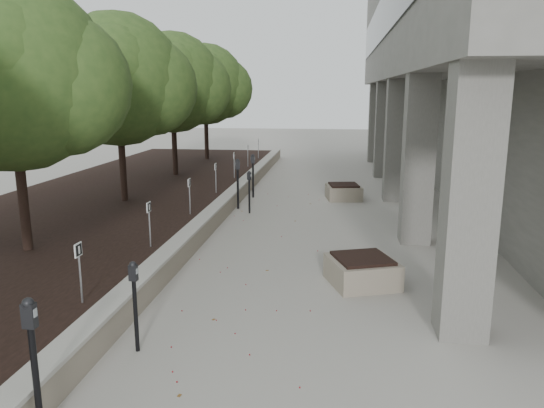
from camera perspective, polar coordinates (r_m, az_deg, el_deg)
The scene contains 22 objects.
ground at distance 7.68m, azimuth -5.15°, elevation -15.73°, with size 90.00×90.00×0.00m, color #9F9A92.
retaining_wall at distance 16.31m, azimuth -4.72°, elevation 0.34°, with size 0.39×26.00×0.50m, color gray, non-canonical shape.
planting_bed at distance 17.45m, azimuth -16.61°, elevation 0.48°, with size 7.00×26.00×0.40m, color black.
crabapple_tree_2 at distance 11.51m, azimuth -26.33°, elevation 8.61°, with size 4.60×4.00×5.44m, color #2F4D1D, non-canonical shape.
crabapple_tree_3 at distance 15.93m, azimuth -16.37°, elevation 10.02°, with size 4.60×4.00×5.44m, color #2F4D1D, non-canonical shape.
crabapple_tree_4 at distance 20.61m, azimuth -10.79°, elevation 10.68°, with size 4.60×4.00×5.44m, color #2F4D1D, non-canonical shape.
crabapple_tree_5 at distance 25.42m, azimuth -7.28°, elevation 11.04°, with size 4.60×4.00×5.44m, color #2F4D1D, non-canonical shape.
parking_sign_2 at distance 8.54m, azimuth -20.25°, elevation -7.11°, with size 0.04×0.22×0.96m, color black, non-canonical shape.
parking_sign_3 at distance 11.16m, azimuth -13.24°, elevation -2.20°, with size 0.04×0.22×0.96m, color black, non-canonical shape.
parking_sign_4 at distance 13.94m, azimuth -8.99°, elevation 0.83°, with size 0.04×0.22×0.96m, color black, non-canonical shape.
parking_sign_5 at distance 16.79m, azimuth -6.16°, elevation 2.83°, with size 0.04×0.22×0.96m, color black, non-canonical shape.
parking_sign_6 at distance 19.69m, azimuth -4.16°, elevation 4.25°, with size 0.04×0.22×0.96m, color black, non-canonical shape.
parking_sign_7 at distance 22.61m, azimuth -2.66°, elevation 5.30°, with size 0.04×0.22×0.96m, color black, non-canonical shape.
parking_sign_8 at distance 25.56m, azimuth -1.51°, elevation 6.10°, with size 0.04×0.22×0.96m, color black, non-canonical shape.
parking_meter_1 at distance 6.17m, azimuth -24.50°, elevation -16.04°, with size 0.15×0.11×1.57m, color black, non-canonical shape.
parking_meter_2 at distance 7.62m, azimuth -14.73°, elevation -10.82°, with size 0.13×0.09×1.33m, color black, non-canonical shape.
parking_meter_3 at distance 15.60m, azimuth -2.50°, elevation 1.30°, with size 0.13×0.09×1.29m, color black, non-canonical shape.
parking_meter_4 at distance 16.20m, azimuth -3.77°, elevation 2.21°, with size 0.16×0.11×1.57m, color black, non-canonical shape.
parking_meter_5 at distance 17.93m, azimuth -2.09°, elevation 3.09°, with size 0.15×0.11×1.51m, color black, non-canonical shape.
planter_front at distance 10.10m, azimuth 9.82°, elevation -7.16°, with size 1.17×1.17×0.54m, color gray, non-canonical shape.
planter_back at distance 17.88m, azimuth 7.83°, elevation 1.36°, with size 1.12×1.12×0.52m, color gray, non-canonical shape.
berry_scatter at distance 12.26m, azimuth -0.63°, elevation -4.77°, with size 3.30×14.10×0.02m, color maroon, non-canonical shape.
Camera 1 is at (1.51, -6.62, 3.59)m, focal length 34.43 mm.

